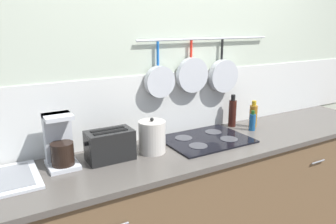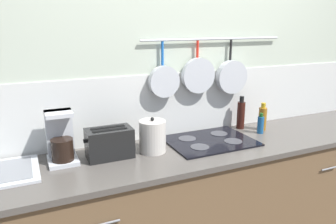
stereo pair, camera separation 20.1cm
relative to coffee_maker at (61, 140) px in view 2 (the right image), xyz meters
name	(u,v)px [view 2 (the right image)]	position (x,y,z in m)	size (l,w,h in m)	color
wall_back	(188,86)	(0.95, 0.19, 0.22)	(7.20, 0.14, 2.60)	#B2BCA8
cabinet_base	(208,208)	(0.95, -0.15, -0.61)	(3.19, 0.59, 0.89)	brown
countertop	(211,148)	(0.95, -0.15, -0.15)	(3.23, 0.61, 0.03)	#4C4742
coffee_maker	(61,140)	(0.00, 0.00, 0.00)	(0.17, 0.20, 0.31)	#B7BABF
toaster	(109,143)	(0.27, -0.07, -0.04)	(0.29, 0.16, 0.19)	black
kettle	(153,136)	(0.55, -0.09, -0.03)	(0.17, 0.17, 0.23)	beige
cooktop	(210,141)	(0.98, -0.08, -0.12)	(0.59, 0.45, 0.01)	black
bottle_hot_sauce	(241,114)	(1.35, 0.08, -0.01)	(0.06, 0.06, 0.26)	#33140F
bottle_olive_oil	(261,124)	(1.42, -0.08, -0.06)	(0.05, 0.05, 0.15)	navy
bottle_cooking_wine	(262,118)	(1.49, -0.02, -0.03)	(0.06, 0.06, 0.21)	#8C5919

